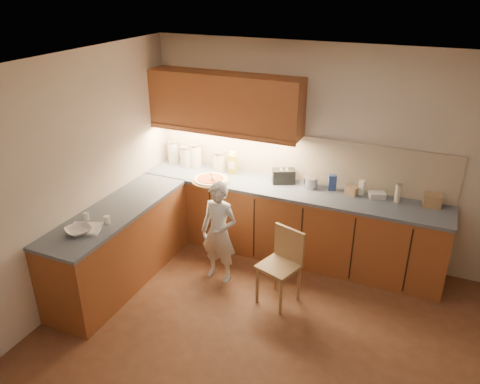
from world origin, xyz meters
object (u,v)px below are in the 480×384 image
Objects in this scene: child at (219,233)px; wooden_chair at (283,261)px; oil_jug at (233,164)px; pizza_on_board at (211,180)px; toaster at (284,176)px.

wooden_chair is at bearing -0.80° from child.
pizza_on_board is at bearing -112.57° from oil_jug.
child reaches higher than toaster.
wooden_chair is 2.82× the size of oil_jug.
child is 1.45× the size of wooden_chair.
child is (0.41, -0.62, -0.33)m from pizza_on_board.
pizza_on_board is at bearing 176.42° from toaster.
oil_jug reaches higher than toaster.
child is 0.80m from wooden_chair.
child is 3.88× the size of toaster.
child reaches higher than wooden_chair.
toaster is at bearing 70.10° from child.
pizza_on_board is 1.46m from wooden_chair.
oil_jug is (-0.27, 0.97, 0.45)m from child.
child is at bearing -56.46° from pizza_on_board.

